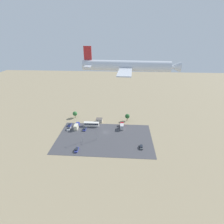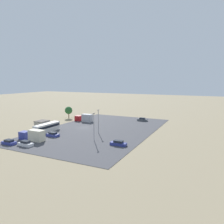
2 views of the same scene
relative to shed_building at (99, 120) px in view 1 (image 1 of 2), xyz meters
name	(u,v)px [view 1 (image 1 of 2)]	position (x,y,z in m)	size (l,w,h in m)	color
ground_plane	(106,132)	(-6.55, 15.32, -1.40)	(400.00, 400.00, 0.00)	gray
parking_lot_surface	(105,138)	(-6.55, 22.59, -1.36)	(63.16, 38.85, 0.08)	#424247
shed_building	(99,120)	(0.00, 0.00, 0.00)	(4.87, 4.24, 2.79)	#9E998E
bus	(91,124)	(5.00, 7.04, 0.35)	(11.28, 2.58, 3.10)	silver
parked_car_0	(85,129)	(8.98, 13.17, -0.71)	(1.99, 4.20, 1.47)	navy
parked_car_1	(77,150)	(8.64, 36.98, -0.70)	(1.71, 4.77, 1.48)	navy
parked_car_2	(141,147)	(-30.19, 31.60, -0.69)	(1.81, 4.46, 1.51)	#4C5156
parked_car_3	(69,129)	(20.54, 13.12, -0.70)	(1.90, 4.51, 1.49)	silver
parked_car_4	(70,125)	(21.52, 7.52, -0.73)	(1.99, 4.30, 1.41)	navy
parked_truck_0	(77,126)	(15.34, 10.82, 0.25)	(2.47, 8.97, 3.43)	navy
parked_truck_1	(122,126)	(-17.92, 8.36, 0.23)	(2.52, 8.23, 3.38)	maroon
tree_near_shed	(75,114)	(20.78, -6.10, 2.12)	(3.73, 3.73, 5.40)	brown
tree_apron_mid	(127,116)	(-22.00, -3.51, 2.46)	(3.66, 3.66, 5.71)	brown
light_pole_lot_centre	(96,134)	(-1.58, 24.69, 3.29)	(0.90, 0.28, 8.37)	gray
light_pole_lot_edge	(82,136)	(7.14, 27.99, 3.42)	(0.90, 0.28, 8.61)	gray
airplane	(130,66)	(-20.23, 56.69, 52.60)	(34.65, 28.42, 8.40)	silver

